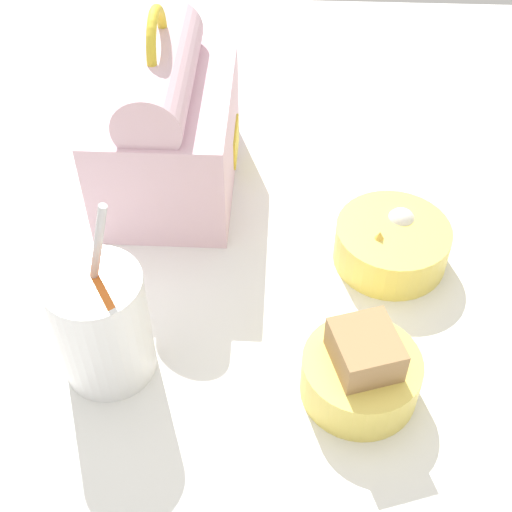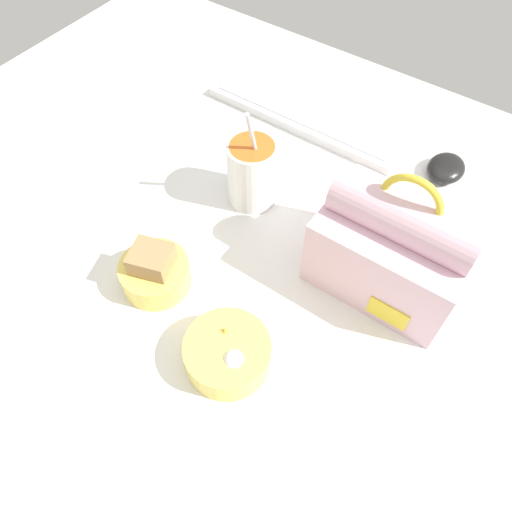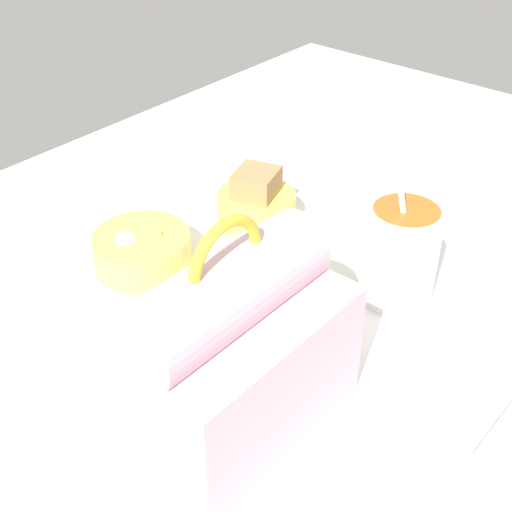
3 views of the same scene
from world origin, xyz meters
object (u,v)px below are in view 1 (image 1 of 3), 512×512
(soup_cup, at_px, (102,323))
(bento_bowl_sandwich, at_px, (361,372))
(bento_bowl_snacks, at_px, (391,243))
(lunch_bag, at_px, (166,126))

(soup_cup, distance_m, bento_bowl_sandwich, 0.23)
(soup_cup, bearing_deg, bento_bowl_snacks, -61.09)
(soup_cup, height_order, bento_bowl_snacks, soup_cup)
(lunch_bag, distance_m, bento_bowl_snacks, 0.28)
(bento_bowl_sandwich, height_order, bento_bowl_snacks, bento_bowl_sandwich)
(soup_cup, relative_size, bento_bowl_snacks, 1.65)
(lunch_bag, bearing_deg, bento_bowl_snacks, -114.99)
(lunch_bag, bearing_deg, bento_bowl_sandwich, -143.89)
(bento_bowl_sandwich, bearing_deg, lunch_bag, 36.11)
(soup_cup, distance_m, bento_bowl_snacks, 0.31)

